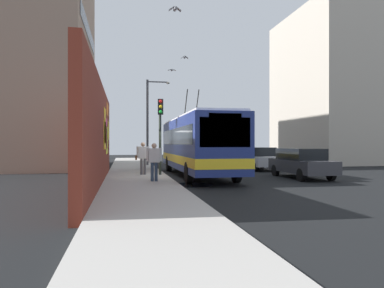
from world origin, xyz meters
The scene contains 14 objects.
ground_plane centered at (0.00, 0.00, 0.00)m, with size 80.00×80.00×0.00m, color black.
sidewalk_slab centered at (0.00, 1.60, 0.07)m, with size 48.00×3.20×0.15m, color #ADA8A0.
graffiti_wall centered at (-3.28, 3.35, 2.20)m, with size 15.36×0.32×4.39m.
building_far_left centered at (10.61, 9.20, 7.99)m, with size 13.06×8.27×15.99m.
building_far_right centered at (12.74, -17.00, 7.23)m, with size 11.85×6.59×14.46m.
city_bus centered at (0.89, -1.80, 1.85)m, with size 11.70×2.58×5.11m.
parked_car_dark_gray centered at (-1.44, -7.00, 0.83)m, with size 4.63×1.81×1.58m.
parked_car_silver centered at (4.65, -7.00, 0.83)m, with size 4.25×1.78×1.58m.
pedestrian_at_curb centered at (-3.00, 0.96, 1.16)m, with size 0.23×0.68×1.71m.
pedestrian_midblock centered at (0.60, 1.27, 1.20)m, with size 0.24×0.77×1.76m.
traffic_light centered at (0.26, 0.35, 2.93)m, with size 0.49×0.28×4.12m.
street_lamp centered at (9.33, 0.24, 4.02)m, with size 0.44×1.85×6.74m.
flying_pigeons centered at (2.06, -0.85, 7.35)m, with size 10.52×2.54×0.95m.
curbside_puddle centered at (-3.41, -0.60, 0.00)m, with size 2.02×2.02×0.00m, color black.
Camera 1 is at (-19.19, 2.31, 1.85)m, focal length 33.69 mm.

